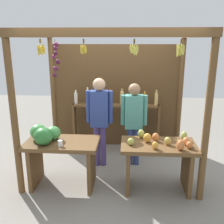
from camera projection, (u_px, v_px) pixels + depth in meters
name	position (u px, v px, depth m)	size (l,w,h in m)	color
ground_plane	(113.00, 165.00, 4.93)	(12.00, 12.00, 0.00)	gray
market_stall	(114.00, 86.00, 4.97)	(2.85, 2.09, 2.45)	brown
fruit_counter_left	(56.00, 148.00, 4.09)	(1.15, 0.65, 1.03)	brown
fruit_counter_right	(159.00, 155.00, 4.02)	(1.15, 0.64, 0.92)	brown
bottle_shelf_unit	(116.00, 113.00, 5.42)	(1.83, 0.22, 1.36)	brown
vendor_man	(100.00, 114.00, 4.67)	(0.48, 0.22, 1.66)	#4C3B7C
vendor_woman	(134.00, 118.00, 4.72)	(0.48, 0.21, 1.56)	navy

